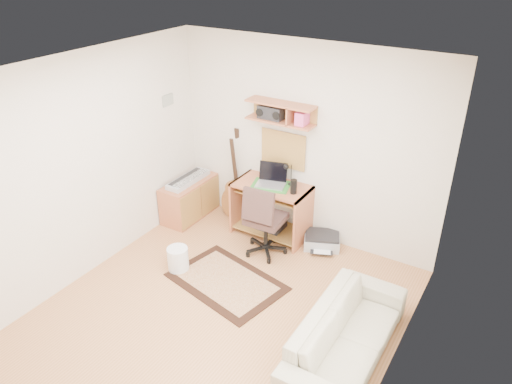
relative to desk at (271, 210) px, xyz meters
The scene contains 22 objects.
floor 1.80m from the desk, 79.40° to the right, with size 3.60×4.00×0.01m, color tan.
ceiling 2.84m from the desk, 79.40° to the right, with size 3.60×4.00×0.01m, color white.
back_wall 1.02m from the desk, 40.93° to the left, with size 3.60×0.01×2.60m, color silver.
left_wall 2.46m from the desk, 130.67° to the right, with size 0.01×4.00×2.60m, color silver.
right_wall 2.89m from the desk, 39.03° to the right, with size 0.01×4.00×2.60m, color silver.
wall_shelf 1.33m from the desk, 81.33° to the left, with size 0.90×0.25×0.26m, color #BD6942.
cork_board 0.84m from the desk, 84.87° to the left, with size 0.64×0.03×0.49m, color tan.
wall_photo 2.00m from the desk, behind, with size 0.02×0.20×0.15m, color #4C8CBF.
desk is the anchor object (origin of this frame).
laptop 0.52m from the desk, 96.39° to the right, with size 0.37×0.37×0.28m, color silver, non-canonical shape.
speaker 0.59m from the desk, ahead, with size 0.08×0.08×0.19m, color black.
desk_lamp 0.58m from the desk, 33.79° to the left, with size 0.10×0.10×0.30m, color black, non-canonical shape.
pencil_cup 0.52m from the desk, 20.27° to the left, with size 0.08×0.08×0.11m, color #3662A3.
boombox 1.32m from the desk, 127.57° to the left, with size 0.32×0.15×0.17m, color black.
rug 1.25m from the desk, 86.10° to the right, with size 1.31×0.87×0.02m, color #CAB687.
task_chair 0.46m from the desk, 68.97° to the right, with size 0.51×0.51×1.00m, color #3B2723, non-canonical shape.
cabinet 1.27m from the desk, behind, with size 0.40×0.90×0.55m, color #BD6942.
music_keyboard 1.29m from the desk, behind, with size 0.23×0.73×0.06m, color #B2B5BA.
guitar 0.78m from the desk, 169.25° to the left, with size 0.35×0.22×1.33m, color #9B612F, non-canonical shape.
waste_basket 1.43m from the desk, 113.53° to the right, with size 0.26×0.26×0.31m, color white.
printer 0.78m from the desk, ahead, with size 0.46×0.36×0.17m, color #A5A8AA.
sofa 2.29m from the desk, 41.87° to the right, with size 1.74×0.51×0.68m, color #BAB193.
Camera 1 is at (2.46, -3.22, 3.64)m, focal length 34.18 mm.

